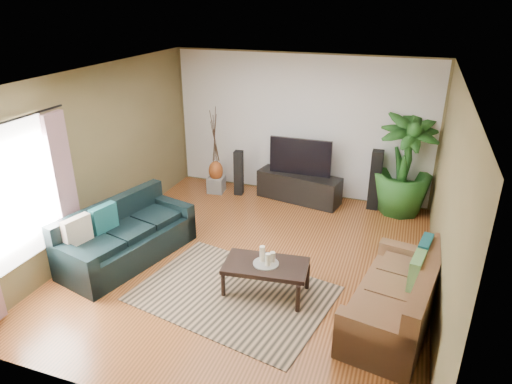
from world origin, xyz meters
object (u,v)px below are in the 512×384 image
at_px(sofa_right, 395,292).
at_px(potted_plant, 404,165).
at_px(coffee_table, 266,278).
at_px(tv_stand, 299,187).
at_px(pedestal, 216,185).
at_px(television, 300,157).
at_px(side_table, 132,213).
at_px(speaker_right, 375,180).
at_px(speaker_left, 239,173).
at_px(sofa_left, 127,233).
at_px(vase, 216,171).

xyz_separation_m(sofa_right, potted_plant, (-0.10, 3.20, 0.48)).
distance_m(coffee_table, tv_stand, 3.04).
bearing_deg(sofa_right, pedestal, -118.97).
height_order(television, potted_plant, potted_plant).
xyz_separation_m(coffee_table, side_table, (-2.68, 0.99, 0.05)).
height_order(coffee_table, speaker_right, speaker_right).
distance_m(tv_stand, potted_plant, 1.96).
bearing_deg(tv_stand, speaker_left, -163.86).
bearing_deg(sofa_left, coffee_table, -79.52).
xyz_separation_m(sofa_left, speaker_right, (3.25, 3.00, 0.13)).
height_order(tv_stand, television, television).
height_order(sofa_right, tv_stand, sofa_right).
height_order(speaker_right, vase, speaker_right).
xyz_separation_m(sofa_left, sofa_right, (3.81, -0.20, 0.00)).
distance_m(sofa_left, sofa_right, 3.82).
relative_size(sofa_left, side_table, 3.70).
xyz_separation_m(sofa_right, vase, (-3.60, 2.93, 0.02)).
relative_size(pedestal, side_table, 0.56).
relative_size(speaker_left, pedestal, 2.88).
relative_size(sofa_right, speaker_left, 2.10).
bearing_deg(potted_plant, speaker_right, 180.00).
xyz_separation_m(speaker_left, vase, (-0.46, -0.05, 0.01)).
distance_m(sofa_left, speaker_right, 4.42).
distance_m(tv_stand, speaker_left, 1.21).
bearing_deg(television, sofa_right, -57.87).
relative_size(speaker_right, side_table, 2.02).
height_order(sofa_right, television, television).
distance_m(sofa_left, potted_plant, 4.79).
bearing_deg(pedestal, tv_stand, 5.47).
bearing_deg(potted_plant, sofa_right, -88.14).
distance_m(coffee_table, side_table, 2.86).
distance_m(pedestal, side_table, 2.01).
relative_size(television, side_table, 2.12).
xyz_separation_m(tv_stand, vase, (-1.65, -0.16, 0.18)).
xyz_separation_m(coffee_table, speaker_right, (1.05, 3.14, 0.33)).
relative_size(sofa_right, potted_plant, 1.03).
bearing_deg(sofa_left, sofa_right, -78.80).
bearing_deg(tv_stand, side_table, -128.18).
bearing_deg(speaker_right, vase, -175.26).
relative_size(television, potted_plant, 0.64).
height_order(sofa_right, vase, sofa_right).
height_order(potted_plant, side_table, potted_plant).
height_order(sofa_right, coffee_table, sofa_right).
bearing_deg(potted_plant, pedestal, -175.54).
distance_m(coffee_table, speaker_right, 3.33).
relative_size(potted_plant, side_table, 3.30).
height_order(speaker_left, potted_plant, potted_plant).
bearing_deg(pedestal, sofa_left, -94.47).
bearing_deg(side_table, coffee_table, -20.27).
relative_size(sofa_right, television, 1.60).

